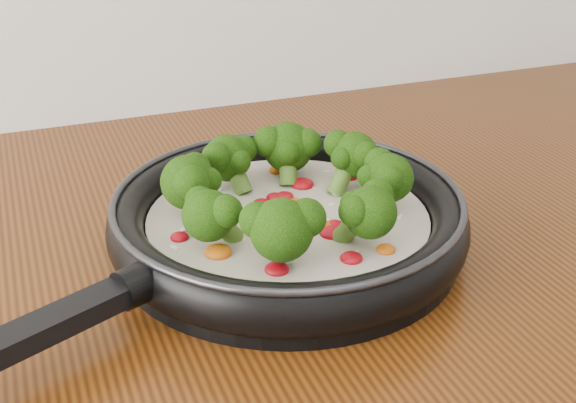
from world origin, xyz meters
name	(u,v)px	position (x,y,z in m)	size (l,w,h in m)	color
skillet	(285,216)	(-0.11, 1.07, 0.94)	(0.56, 0.45, 0.10)	black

